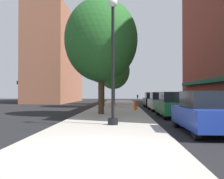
# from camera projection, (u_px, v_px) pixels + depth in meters

# --- Properties ---
(ground_plane) EXTENTS (90.00, 90.00, 0.00)m
(ground_plane) POSITION_uv_depth(u_px,v_px,m) (157.00, 109.00, 23.86)
(ground_plane) COLOR black
(sidewalk_slab) EXTENTS (4.80, 50.00, 0.12)m
(sidewalk_slab) POSITION_uv_depth(u_px,v_px,m) (116.00, 108.00, 25.05)
(sidewalk_slab) COLOR #A8A399
(sidewalk_slab) RESTS_ON ground
(building_far_background) EXTENTS (6.80, 18.00, 15.12)m
(building_far_background) POSITION_uv_depth(u_px,v_px,m) (57.00, 59.00, 43.66)
(building_far_background) COLOR #9E6047
(building_far_background) RESTS_ON ground
(lamppost) EXTENTS (0.48, 0.48, 5.90)m
(lamppost) POSITION_uv_depth(u_px,v_px,m) (113.00, 58.00, 11.53)
(lamppost) COLOR black
(lamppost) RESTS_ON sidewalk_slab
(fire_hydrant) EXTENTS (0.33, 0.26, 0.79)m
(fire_hydrant) POSITION_uv_depth(u_px,v_px,m) (135.00, 105.00, 21.21)
(fire_hydrant) COLOR #E05614
(fire_hydrant) RESTS_ON sidewalk_slab
(parking_meter_near) EXTENTS (0.14, 0.09, 1.31)m
(parking_meter_near) POSITION_uv_depth(u_px,v_px,m) (138.00, 100.00, 22.77)
(parking_meter_near) COLOR slate
(parking_meter_near) RESTS_ON sidewalk_slab
(tree_near) EXTENTS (4.90, 4.90, 8.19)m
(tree_near) POSITION_uv_depth(u_px,v_px,m) (103.00, 58.00, 27.55)
(tree_near) COLOR #4C3823
(tree_near) RESTS_ON sidewalk_slab
(tree_mid) EXTENTS (5.12, 5.12, 8.14)m
(tree_mid) POSITION_uv_depth(u_px,v_px,m) (101.00, 40.00, 17.47)
(tree_mid) COLOR #422D1E
(tree_mid) RESTS_ON sidewalk_slab
(tree_far) EXTENTS (4.49, 4.49, 7.17)m
(tree_far) POSITION_uv_depth(u_px,v_px,m) (113.00, 71.00, 34.41)
(tree_far) COLOR #4C3823
(tree_far) RESTS_ON sidewalk_slab
(car_blue) EXTENTS (1.80, 4.30, 1.66)m
(car_blue) POSITION_uv_depth(u_px,v_px,m) (205.00, 113.00, 9.85)
(car_blue) COLOR black
(car_blue) RESTS_ON ground
(car_green) EXTENTS (1.80, 4.30, 1.66)m
(car_green) POSITION_uv_depth(u_px,v_px,m) (173.00, 105.00, 16.18)
(car_green) COLOR black
(car_green) RESTS_ON ground
(car_silver) EXTENTS (1.80, 4.30, 1.66)m
(car_silver) POSITION_uv_depth(u_px,v_px,m) (160.00, 102.00, 22.15)
(car_silver) COLOR black
(car_silver) RESTS_ON ground
(car_black) EXTENTS (1.80, 4.30, 1.66)m
(car_black) POSITION_uv_depth(u_px,v_px,m) (152.00, 100.00, 27.91)
(car_black) COLOR black
(car_black) RESTS_ON ground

